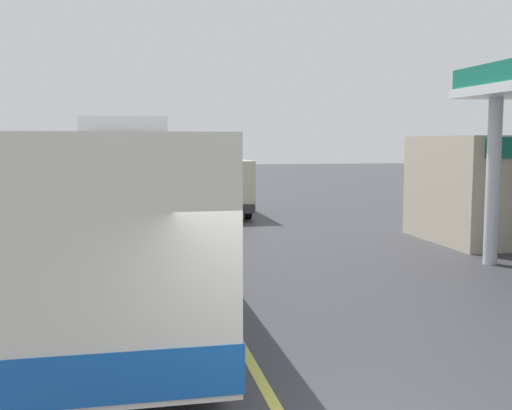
# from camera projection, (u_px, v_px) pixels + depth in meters

# --- Properties ---
(ground) EXTENTS (120.00, 120.00, 0.00)m
(ground) POSITION_uv_depth(u_px,v_px,m) (171.00, 220.00, 25.31)
(ground) COLOR #38383D
(lane_divider_stripe) EXTENTS (0.16, 50.00, 0.01)m
(lane_divider_stripe) POSITION_uv_depth(u_px,v_px,m) (181.00, 238.00, 20.44)
(lane_divider_stripe) COLOR #D8CC4C
(lane_divider_stripe) RESTS_ON ground
(coach_bus_main) EXTENTS (2.60, 11.04, 3.69)m
(coach_bus_main) POSITION_uv_depth(u_px,v_px,m) (125.00, 221.00, 11.62)
(coach_bus_main) COLOR silver
(coach_bus_main) RESTS_ON ground
(minibus_opposing_lane) EXTENTS (2.04, 6.13, 2.44)m
(minibus_opposing_lane) POSITION_uv_depth(u_px,v_px,m) (220.00, 181.00, 27.23)
(minibus_opposing_lane) COLOR #BFB799
(minibus_opposing_lane) RESTS_ON ground
(car_trailing_behind_bus) EXTENTS (1.70, 4.20, 1.82)m
(car_trailing_behind_bus) POSITION_uv_depth(u_px,v_px,m) (119.00, 194.00, 25.70)
(car_trailing_behind_bus) COLOR #B2B2B7
(car_trailing_behind_bus) RESTS_ON ground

